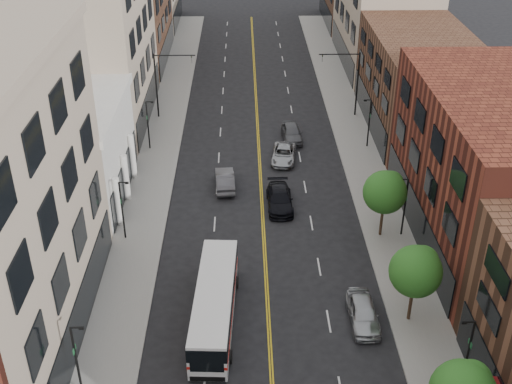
{
  "coord_description": "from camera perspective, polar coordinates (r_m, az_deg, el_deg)",
  "views": [
    {
      "loc": [
        -1.52,
        -18.38,
        28.86
      ],
      "look_at": [
        -0.66,
        22.6,
        5.0
      ],
      "focal_mm": 45.0,
      "sensor_mm": 36.0,
      "label": 1
    }
  ],
  "objects": [
    {
      "name": "sidewalk_left",
      "position": [
        61.24,
        -9.03,
        1.76
      ],
      "size": [
        4.0,
        110.0,
        0.15
      ],
      "primitive_type": "cube",
      "color": "gray",
      "rests_on": "ground"
    },
    {
      "name": "sidewalk_right",
      "position": [
        61.73,
        9.69,
        1.95
      ],
      "size": [
        4.0,
        110.0,
        0.15
      ],
      "primitive_type": "cube",
      "color": "gray",
      "rests_on": "ground"
    },
    {
      "name": "bldg_l_white",
      "position": [
        57.41,
        -16.75,
        3.18
      ],
      "size": [
        10.0,
        14.0,
        8.0
      ],
      "primitive_type": "cube",
      "color": "silver",
      "rests_on": "ground"
    },
    {
      "name": "bldg_l_far_a",
      "position": [
        70.99,
        -14.13,
        13.08
      ],
      "size": [
        10.0,
        20.0,
        18.0
      ],
      "primitive_type": "cube",
      "color": "tan",
      "rests_on": "ground"
    },
    {
      "name": "bldg_l_far_b",
      "position": [
        90.32,
        -11.49,
        15.95
      ],
      "size": [
        10.0,
        20.0,
        15.0
      ],
      "primitive_type": "cube",
      "color": "brown",
      "rests_on": "ground"
    },
    {
      "name": "bldg_r_mid",
      "position": [
        51.59,
        19.98,
        1.95
      ],
      "size": [
        10.0,
        22.0,
        12.0
      ],
      "primitive_type": "cube",
      "color": "#572116",
      "rests_on": "ground"
    },
    {
      "name": "bldg_r_far_a",
      "position": [
        70.21,
        14.36,
        9.39
      ],
      "size": [
        10.0,
        20.0,
        10.0
      ],
      "primitive_type": "cube",
      "color": "brown",
      "rests_on": "ground"
    },
    {
      "name": "bldg_r_far_b",
      "position": [
        89.11,
        11.23,
        15.46
      ],
      "size": [
        10.0,
        22.0,
        14.0
      ],
      "primitive_type": "cube",
      "color": "tan",
      "rests_on": "ground"
    },
    {
      "name": "tree_r_2",
      "position": [
        42.24,
        14.11,
        -6.71
      ],
      "size": [
        3.4,
        3.4,
        5.59
      ],
      "color": "black",
      "rests_on": "sidewalk_right"
    },
    {
      "name": "tree_r_3",
      "position": [
        50.33,
        11.47,
        0.11
      ],
      "size": [
        3.4,
        3.4,
        5.59
      ],
      "color": "black",
      "rests_on": "sidewalk_right"
    },
    {
      "name": "lamp_l_1",
      "position": [
        38.15,
        -15.65,
        -13.97
      ],
      "size": [
        0.81,
        0.55,
        5.05
      ],
      "color": "black",
      "rests_on": "sidewalk_left"
    },
    {
      "name": "lamp_l_2",
      "position": [
        50.55,
        -11.79,
        -1.31
      ],
      "size": [
        0.81,
        0.55,
        5.05
      ],
      "color": "black",
      "rests_on": "sidewalk_left"
    },
    {
      "name": "lamp_l_3",
      "position": [
        64.56,
        -9.56,
        6.13
      ],
      "size": [
        0.81,
        0.55,
        5.05
      ],
      "color": "black",
      "rests_on": "sidewalk_left"
    },
    {
      "name": "lamp_r_1",
      "position": [
        39.01,
        18.29,
        -13.3
      ],
      "size": [
        0.81,
        0.55,
        5.05
      ],
      "color": "black",
      "rests_on": "sidewalk_right"
    },
    {
      "name": "lamp_r_2",
      "position": [
        51.21,
        13.07,
        -1.03
      ],
      "size": [
        0.81,
        0.55,
        5.05
      ],
      "color": "black",
      "rests_on": "sidewalk_right"
    },
    {
      "name": "lamp_r_3",
      "position": [
        65.07,
        10.0,
        6.29
      ],
      "size": [
        0.81,
        0.55,
        5.05
      ],
      "color": "black",
      "rests_on": "sidewalk_right"
    },
    {
      "name": "signal_mast_left",
      "position": [
        71.2,
        -8.32,
        10.01
      ],
      "size": [
        4.49,
        0.18,
        7.2
      ],
      "color": "black",
      "rests_on": "sidewalk_left"
    },
    {
      "name": "signal_mast_right",
      "position": [
        71.64,
        8.46,
        10.12
      ],
      "size": [
        4.49,
        0.18,
        7.2
      ],
      "color": "black",
      "rests_on": "sidewalk_right"
    },
    {
      "name": "city_bus",
      "position": [
        42.45,
        -3.69,
        -9.76
      ],
      "size": [
        3.06,
        11.05,
        2.81
      ],
      "rotation": [
        0.0,
        0.0,
        -0.05
      ],
      "color": "white",
      "rests_on": "ground"
    },
    {
      "name": "car_parked_far",
      "position": [
        43.46,
        9.51,
        -10.53
      ],
      "size": [
        1.93,
        4.67,
        1.58
      ],
      "primitive_type": "imported",
      "rotation": [
        0.0,
        0.0,
        0.01
      ],
      "color": "#A5A8AD",
      "rests_on": "ground"
    },
    {
      "name": "car_lane_behind",
      "position": [
        57.79,
        -2.78,
        1.09
      ],
      "size": [
        1.95,
        4.8,
        1.55
      ],
      "primitive_type": "imported",
      "rotation": [
        0.0,
        0.0,
        3.21
      ],
      "color": "#4D4C51",
      "rests_on": "ground"
    },
    {
      "name": "car_lane_a",
      "position": [
        54.86,
        2.12,
        -0.62
      ],
      "size": [
        2.27,
        5.3,
        1.52
      ],
      "primitive_type": "imported",
      "rotation": [
        0.0,
        0.0,
        0.03
      ],
      "color": "black",
      "rests_on": "ground"
    },
    {
      "name": "car_lane_b",
      "position": [
        62.55,
        2.48,
        3.39
      ],
      "size": [
        2.87,
        5.13,
        1.35
      ],
      "primitive_type": "imported",
      "rotation": [
        0.0,
        0.0,
        -0.13
      ],
      "color": "#9FA2A7",
      "rests_on": "ground"
    },
    {
      "name": "car_lane_c",
      "position": [
        66.77,
        3.19,
        5.3
      ],
      "size": [
        2.18,
        4.79,
        1.59
      ],
      "primitive_type": "imported",
      "rotation": [
        0.0,
        0.0,
        0.06
      ],
      "color": "#4F5055",
      "rests_on": "ground"
    }
  ]
}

